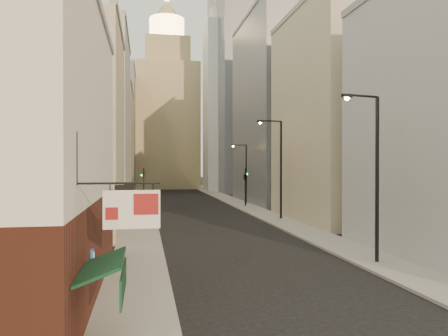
# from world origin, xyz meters

# --- Properties ---
(sidewalk_left) EXTENTS (3.00, 140.00, 0.15)m
(sidewalk_left) POSITION_xyz_m (-6.50, 55.00, 0.07)
(sidewalk_left) COLOR gray
(sidewalk_left) RESTS_ON ground
(sidewalk_right) EXTENTS (3.00, 140.00, 0.15)m
(sidewalk_right) POSITION_xyz_m (6.50, 55.00, 0.07)
(sidewalk_right) COLOR gray
(sidewalk_right) RESTS_ON ground
(near_building_left) EXTENTS (8.30, 23.04, 12.30)m
(near_building_left) POSITION_xyz_m (-10.99, 9.00, 6.02)
(near_building_left) COLOR #57261A
(near_building_left) RESTS_ON ground
(left_bldg_beige) EXTENTS (8.00, 12.00, 16.00)m
(left_bldg_beige) POSITION_xyz_m (-12.00, 26.00, 8.00)
(left_bldg_beige) COLOR tan
(left_bldg_beige) RESTS_ON ground
(left_bldg_grey) EXTENTS (8.00, 16.00, 20.00)m
(left_bldg_grey) POSITION_xyz_m (-12.00, 42.00, 10.00)
(left_bldg_grey) COLOR #9E9FA3
(left_bldg_grey) RESTS_ON ground
(left_bldg_tan) EXTENTS (8.00, 18.00, 17.00)m
(left_bldg_tan) POSITION_xyz_m (-12.00, 60.00, 8.50)
(left_bldg_tan) COLOR #9E8A5D
(left_bldg_tan) RESTS_ON ground
(left_bldg_wingrid) EXTENTS (8.00, 20.00, 24.00)m
(left_bldg_wingrid) POSITION_xyz_m (-12.00, 80.00, 12.00)
(left_bldg_wingrid) COLOR gray
(left_bldg_wingrid) RESTS_ON ground
(right_bldg_beige) EXTENTS (8.00, 16.00, 20.00)m
(right_bldg_beige) POSITION_xyz_m (12.00, 30.00, 10.00)
(right_bldg_beige) COLOR tan
(right_bldg_beige) RESTS_ON ground
(right_bldg_wingrid) EXTENTS (8.00, 20.00, 26.00)m
(right_bldg_wingrid) POSITION_xyz_m (12.00, 50.00, 13.00)
(right_bldg_wingrid) COLOR gray
(right_bldg_wingrid) RESTS_ON ground
(highrise) EXTENTS (21.00, 23.00, 51.20)m
(highrise) POSITION_xyz_m (18.00, 78.00, 25.66)
(highrise) COLOR gray
(highrise) RESTS_ON ground
(clock_tower) EXTENTS (14.00, 14.00, 44.90)m
(clock_tower) POSITION_xyz_m (-1.00, 92.00, 17.63)
(clock_tower) COLOR #9E8A5D
(clock_tower) RESTS_ON ground
(white_tower) EXTENTS (8.00, 8.00, 41.50)m
(white_tower) POSITION_xyz_m (10.00, 78.00, 18.61)
(white_tower) COLOR silver
(white_tower) RESTS_ON ground
(streetlamp_near) EXTENTS (2.37, 0.69, 9.14)m
(streetlamp_near) POSITION_xyz_m (6.04, 12.05, 5.22)
(streetlamp_near) COLOR black
(streetlamp_near) RESTS_ON ground
(streetlamp_mid) EXTENTS (2.55, 0.42, 9.72)m
(streetlamp_mid) POSITION_xyz_m (6.77, 31.36, 5.55)
(streetlamp_mid) COLOR black
(streetlamp_mid) RESTS_ON ground
(streetlamp_far) EXTENTS (2.02, 0.93, 8.10)m
(streetlamp_far) POSITION_xyz_m (7.13, 47.57, 4.63)
(streetlamp_far) COLOR black
(streetlamp_far) RESTS_ON ground
(traffic_light_left) EXTENTS (0.56, 0.45, 5.00)m
(traffic_light_left) POSITION_xyz_m (-6.23, 41.04, 3.66)
(traffic_light_left) COLOR black
(traffic_light_left) RESTS_ON ground
(traffic_light_right) EXTENTS (0.87, 0.87, 5.00)m
(traffic_light_right) POSITION_xyz_m (6.52, 44.50, 3.95)
(traffic_light_right) COLOR black
(traffic_light_right) RESTS_ON ground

